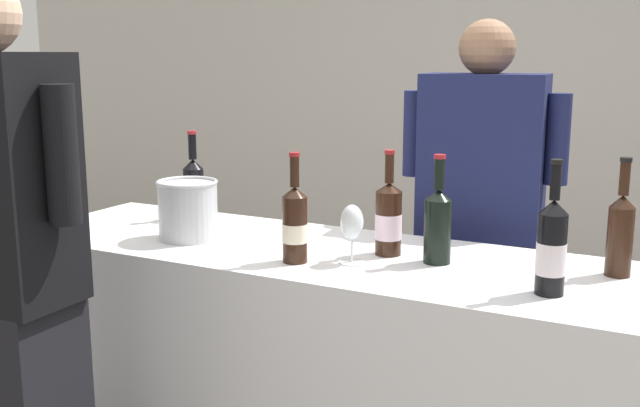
{
  "coord_description": "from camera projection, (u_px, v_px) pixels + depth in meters",
  "views": [
    {
      "loc": [
        1.02,
        -2.02,
        1.56
      ],
      "look_at": [
        -0.02,
        0.0,
        1.11
      ],
      "focal_mm": 41.81,
      "sensor_mm": 36.0,
      "label": 1
    }
  ],
  "objects": [
    {
      "name": "wine_bottle_0",
      "position": [
        194.0,
        186.0,
        2.77
      ],
      "size": [
        0.08,
        0.08,
        0.33
      ],
      "color": "black",
      "rests_on": "counter"
    },
    {
      "name": "wine_bottle_5",
      "position": [
        295.0,
        224.0,
        2.19
      ],
      "size": [
        0.08,
        0.08,
        0.33
      ],
      "color": "black",
      "rests_on": "counter"
    },
    {
      "name": "person_server",
      "position": [
        478.0,
        260.0,
        2.73
      ],
      "size": [
        0.59,
        0.28,
        1.68
      ],
      "color": "black",
      "rests_on": "ground_plane"
    },
    {
      "name": "counter",
      "position": [
        327.0,
        392.0,
        2.43
      ],
      "size": [
        2.17,
        0.65,
        0.96
      ],
      "primitive_type": "cube",
      "color": "white",
      "rests_on": "ground_plane"
    },
    {
      "name": "wall_back",
      "position": [
        521.0,
        82.0,
        4.51
      ],
      "size": [
        8.0,
        0.1,
        2.8
      ],
      "primitive_type": "cube",
      "color": "beige",
      "rests_on": "ground_plane"
    },
    {
      "name": "wine_glass",
      "position": [
        352.0,
        225.0,
        2.18
      ],
      "size": [
        0.08,
        0.08,
        0.18
      ],
      "color": "silver",
      "rests_on": "counter"
    },
    {
      "name": "ice_bucket",
      "position": [
        188.0,
        209.0,
        2.47
      ],
      "size": [
        0.2,
        0.2,
        0.2
      ],
      "color": "silver",
      "rests_on": "counter"
    },
    {
      "name": "wine_bottle_1",
      "position": [
        620.0,
        232.0,
        2.05
      ],
      "size": [
        0.07,
        0.07,
        0.33
      ],
      "color": "black",
      "rests_on": "counter"
    },
    {
      "name": "wine_bottle_3",
      "position": [
        438.0,
        223.0,
        2.18
      ],
      "size": [
        0.08,
        0.08,
        0.32
      ],
      "color": "black",
      "rests_on": "counter"
    },
    {
      "name": "wine_bottle_4",
      "position": [
        388.0,
        219.0,
        2.27
      ],
      "size": [
        0.08,
        0.08,
        0.32
      ],
      "color": "black",
      "rests_on": "counter"
    },
    {
      "name": "wine_bottle_2",
      "position": [
        551.0,
        248.0,
        1.89
      ],
      "size": [
        0.08,
        0.08,
        0.35
      ],
      "color": "black",
      "rests_on": "counter"
    },
    {
      "name": "person_guest",
      "position": [
        4.0,
        318.0,
        2.0
      ],
      "size": [
        0.58,
        0.25,
        1.77
      ],
      "color": "black",
      "rests_on": "ground_plane"
    }
  ]
}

